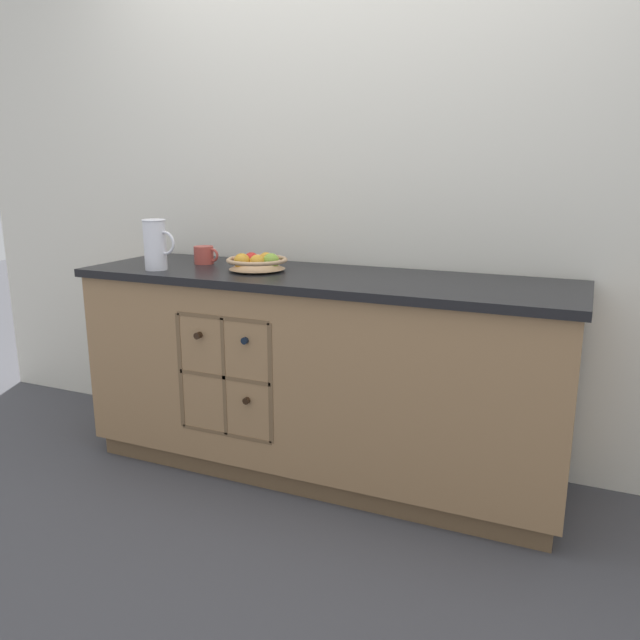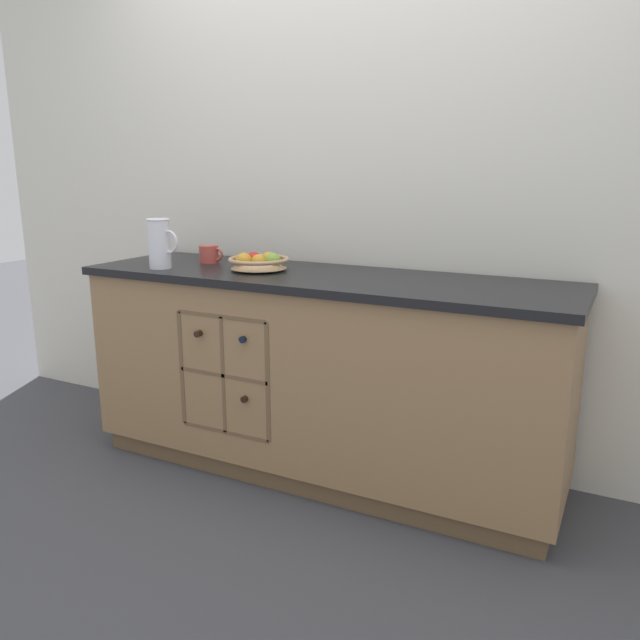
{
  "view_description": "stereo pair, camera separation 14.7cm",
  "coord_description": "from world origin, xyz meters",
  "views": [
    {
      "loc": [
        1.04,
        -2.36,
        1.32
      ],
      "look_at": [
        0.0,
        0.0,
        0.7
      ],
      "focal_mm": 35.0,
      "sensor_mm": 36.0,
      "label": 1
    },
    {
      "loc": [
        1.17,
        -2.3,
        1.32
      ],
      "look_at": [
        0.0,
        0.0,
        0.7
      ],
      "focal_mm": 35.0,
      "sensor_mm": 36.0,
      "label": 2
    }
  ],
  "objects": [
    {
      "name": "kitchen_island",
      "position": [
        -0.0,
        -0.0,
        0.45
      ],
      "size": [
        2.11,
        0.61,
        0.89
      ],
      "color": "brown",
      "rests_on": "ground_plane"
    },
    {
      "name": "back_wall",
      "position": [
        0.0,
        0.35,
        1.27
      ],
      "size": [
        4.47,
        0.06,
        2.55
      ],
      "primitive_type": "cube",
      "color": "silver",
      "rests_on": "ground_plane"
    },
    {
      "name": "fruit_bowl",
      "position": [
        -0.29,
        -0.02,
        0.93
      ],
      "size": [
        0.27,
        0.27,
        0.08
      ],
      "color": "tan",
      "rests_on": "kitchen_island"
    },
    {
      "name": "white_pitcher",
      "position": [
        -0.71,
        -0.17,
        1.01
      ],
      "size": [
        0.15,
        0.1,
        0.22
      ],
      "color": "white",
      "rests_on": "kitchen_island"
    },
    {
      "name": "ceramic_mug",
      "position": [
        -0.62,
        0.06,
        0.93
      ],
      "size": [
        0.12,
        0.09,
        0.08
      ],
      "color": "#B7473D",
      "rests_on": "kitchen_island"
    },
    {
      "name": "ground_plane",
      "position": [
        0.0,
        0.0,
        0.0
      ],
      "size": [
        14.0,
        14.0,
        0.0
      ],
      "primitive_type": "plane",
      "color": "#424247"
    }
  ]
}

